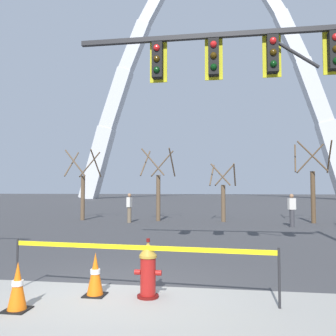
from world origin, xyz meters
The scene contains 13 objects.
ground_plane centered at (0.00, 0.00, 0.00)m, with size 240.00×240.00×0.00m, color #3D3D3F.
fire_hydrant centered at (0.67, -0.32, 0.47)m, with size 0.46×0.48×0.99m.
caution_tape_barrier centered at (0.50, -0.39, 0.62)m, with size 4.59×0.39×0.92m.
traffic_cone_by_hydrant centered at (-0.24, -0.37, 0.36)m, with size 0.36×0.36×0.73m.
traffic_cone_mid_sidewalk centered at (-1.13, -1.25, 0.36)m, with size 0.36×0.36×0.73m.
traffic_signal_gantry centered at (3.56, 2.34, 4.40)m, with size 7.82×0.44×6.00m.
monument_arch centered at (0.00, 58.25, 20.73)m, with size 49.33×2.89×47.66m.
tree_far_left centered at (-6.22, 13.73, 1.82)m, with size 1.89×1.91×4.11m.
tree_left_mid centered at (-1.72, 13.90, 1.83)m, with size 1.90×1.92×4.13m.
tree_center_left centered at (1.98, 13.87, 1.43)m, with size 1.51×1.52×3.23m.
tree_center_right centered at (6.74, 13.78, 1.94)m, with size 2.01×2.02×4.36m.
pedestrian_walking_left centered at (5.23, 11.58, 0.82)m, with size 0.39×0.30×1.59m.
pedestrian_walking_right centered at (-3.09, 12.63, 0.82)m, with size 0.25×0.37×1.59m.
Camera 1 is at (1.92, -6.28, 1.82)m, focal length 37.99 mm.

